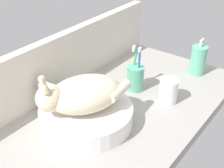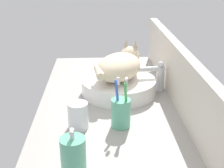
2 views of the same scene
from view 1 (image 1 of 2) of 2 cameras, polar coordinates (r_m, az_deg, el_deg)
The scene contains 8 objects.
ground_plane at distance 113.38cm, azimuth -0.62°, elevation -6.78°, with size 119.09×57.83×4.00cm, color #9E9993.
backsplash_panel at distance 121.85cm, azimuth -10.85°, elevation 3.11°, with size 119.09×3.60×23.01cm, color silver.
sink_basin at distance 107.65cm, azimuth -4.72°, elevation -5.72°, with size 31.96×31.96×6.61cm, color white.
cat at distance 102.05cm, azimuth -5.64°, elevation -1.86°, with size 30.07×26.83×14.00cm.
faucet at distance 114.64cm, azimuth -12.05°, elevation -1.40°, with size 4.13×11.86×13.60cm.
soap_dispenser at distance 141.08cm, azimuth 15.50°, elevation 4.26°, with size 6.74×6.74×16.05cm.
toothbrush_cup at distance 125.00cm, azimuth 4.30°, elevation 1.21°, with size 6.76×6.76×18.71cm.
water_glass at distance 119.66cm, azimuth 10.23°, elevation -1.47°, with size 7.09×7.09×9.34cm.
Camera 1 is at (-70.65, -54.63, 67.86)cm, focal length 50.00 mm.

